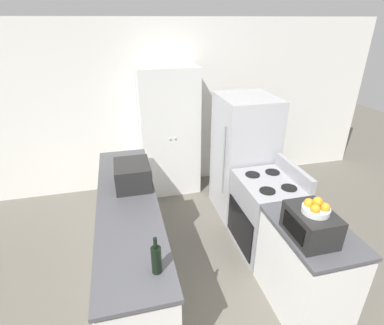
{
  "coord_description": "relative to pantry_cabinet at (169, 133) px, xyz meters",
  "views": [
    {
      "loc": [
        -0.76,
        -1.24,
        2.57
      ],
      "look_at": [
        0.0,
        1.82,
        1.05
      ],
      "focal_mm": 28.0,
      "sensor_mm": 36.0,
      "label": 1
    }
  ],
  "objects": [
    {
      "name": "refrigerator",
      "position": [
        0.88,
        -0.82,
        -0.14
      ],
      "size": [
        0.73,
        0.8,
        1.69
      ],
      "color": "#B7B7BC",
      "rests_on": "ground_plane"
    },
    {
      "name": "counter_right",
      "position": [
        0.83,
        -2.51,
        -0.54
      ],
      "size": [
        0.6,
        0.89,
        0.92
      ],
      "color": "silver",
      "rests_on": "ground_plane"
    },
    {
      "name": "stove",
      "position": [
        0.85,
        -1.65,
        -0.52
      ],
      "size": [
        0.66,
        0.78,
        1.08
      ],
      "color": "#9E9EA3",
      "rests_on": "ground_plane"
    },
    {
      "name": "wine_bottle",
      "position": [
        -0.57,
        -2.67,
        0.05
      ],
      "size": [
        0.07,
        0.07,
        0.3
      ],
      "color": "black",
      "rests_on": "counter_left"
    },
    {
      "name": "pantry_cabinet",
      "position": [
        0.0,
        0.0,
        0.0
      ],
      "size": [
        0.88,
        0.51,
        1.97
      ],
      "color": "silver",
      "rests_on": "ground_plane"
    },
    {
      "name": "toaster_oven",
      "position": [
        0.72,
        -2.6,
        0.06
      ],
      "size": [
        0.32,
        0.43,
        0.26
      ],
      "color": "black",
      "rests_on": "counter_right"
    },
    {
      "name": "fruit_bowl",
      "position": [
        0.72,
        -2.61,
        0.24
      ],
      "size": [
        0.22,
        0.22,
        0.14
      ],
      "color": "silver",
      "rests_on": "toaster_oven"
    },
    {
      "name": "wall_back",
      "position": [
        0.05,
        0.29,
        0.31
      ],
      "size": [
        7.0,
        0.06,
        2.6
      ],
      "color": "white",
      "rests_on": "ground_plane"
    },
    {
      "name": "microwave",
      "position": [
        -0.65,
        -1.37,
        0.06
      ],
      "size": [
        0.38,
        0.44,
        0.26
      ],
      "color": "black",
      "rests_on": "counter_left"
    },
    {
      "name": "counter_left",
      "position": [
        -0.73,
        -1.66,
        -0.54
      ],
      "size": [
        0.6,
        2.58,
        0.92
      ],
      "color": "silver",
      "rests_on": "ground_plane"
    }
  ]
}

